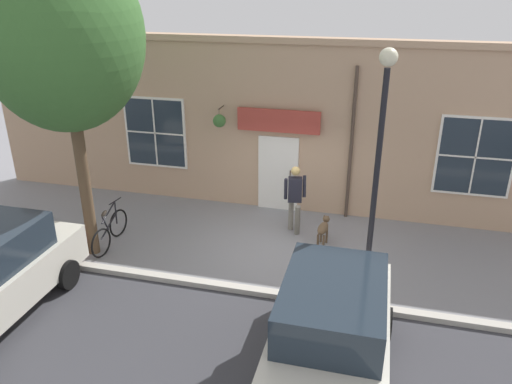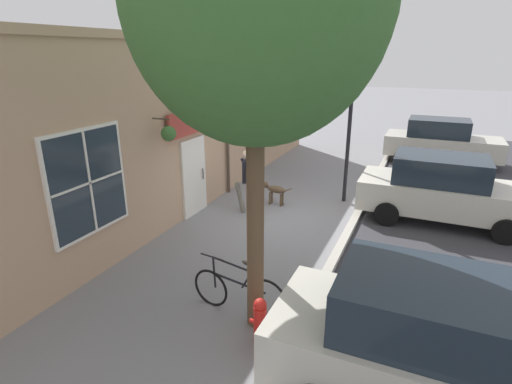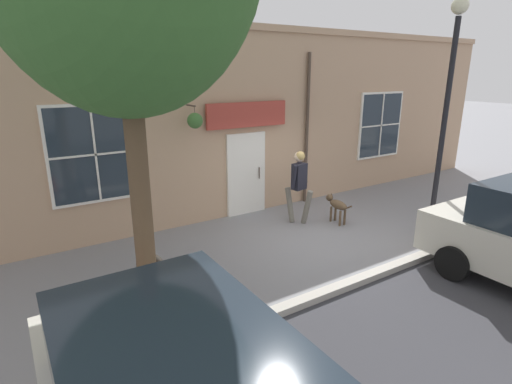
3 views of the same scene
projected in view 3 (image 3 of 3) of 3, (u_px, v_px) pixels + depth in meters
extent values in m
plane|color=gray|center=(313.00, 237.00, 8.92)|extent=(90.00, 90.00, 0.00)
cube|color=#B2ADA3|center=(385.00, 270.00, 7.30)|extent=(0.20, 28.00, 0.12)
cube|color=tan|center=(256.00, 125.00, 10.17)|extent=(0.30, 18.00, 4.48)
cube|color=tan|center=(256.00, 27.00, 9.50)|extent=(0.42, 18.00, 0.16)
cube|color=white|center=(246.00, 174.00, 10.16)|extent=(0.10, 1.10, 2.10)
cube|color=#232D38|center=(246.00, 176.00, 10.15)|extent=(0.03, 0.90, 1.90)
cylinder|color=#47382D|center=(259.00, 173.00, 10.27)|extent=(0.03, 0.03, 0.30)
cube|color=#AD3D33|center=(248.00, 115.00, 9.64)|extent=(0.08, 2.20, 0.60)
cylinder|color=#47382D|center=(307.00, 131.00, 10.82)|extent=(0.09, 0.09, 4.03)
cylinder|color=#47382D|center=(191.00, 105.00, 8.68)|extent=(0.44, 0.04, 0.04)
cylinder|color=#47382D|center=(195.00, 115.00, 8.58)|extent=(0.01, 0.01, 0.34)
cone|color=#2D2823|center=(195.00, 125.00, 8.65)|extent=(0.32, 0.32, 0.18)
sphere|color=#3D6B33|center=(195.00, 121.00, 8.62)|extent=(0.34, 0.34, 0.34)
cube|color=white|center=(95.00, 154.00, 8.05)|extent=(0.08, 1.82, 2.02)
cube|color=#232D38|center=(95.00, 154.00, 8.03)|extent=(0.03, 1.70, 1.90)
cube|color=white|center=(96.00, 155.00, 8.01)|extent=(0.04, 0.04, 1.90)
cube|color=white|center=(96.00, 155.00, 8.01)|extent=(0.04, 1.70, 0.04)
cube|color=white|center=(380.00, 125.00, 12.44)|extent=(0.08, 1.82, 2.02)
cube|color=#232D38|center=(381.00, 125.00, 12.41)|extent=(0.03, 1.70, 1.90)
cube|color=white|center=(381.00, 125.00, 12.40)|extent=(0.04, 0.04, 1.90)
cube|color=white|center=(381.00, 125.00, 12.40)|extent=(0.04, 1.70, 0.04)
cylinder|color=#6B665B|center=(290.00, 205.00, 9.74)|extent=(0.32, 0.18, 0.86)
cylinder|color=#6B665B|center=(307.00, 207.00, 9.57)|extent=(0.32, 0.18, 0.86)
cube|color=black|center=(299.00, 176.00, 9.44)|extent=(0.28, 0.38, 0.62)
sphere|color=beige|center=(299.00, 157.00, 9.32)|extent=(0.24, 0.24, 0.24)
sphere|color=tan|center=(300.00, 156.00, 9.29)|extent=(0.22, 0.22, 0.22)
cylinder|color=black|center=(294.00, 177.00, 9.25)|extent=(0.17, 0.11, 0.57)
cylinder|color=black|center=(302.00, 172.00, 9.65)|extent=(0.34, 0.14, 0.52)
ellipsoid|color=brown|center=(338.00, 205.00, 9.61)|extent=(0.61, 0.28, 0.21)
cylinder|color=brown|center=(331.00, 214.00, 9.82)|extent=(0.06, 0.06, 0.38)
cylinder|color=brown|center=(335.00, 213.00, 9.88)|extent=(0.06, 0.06, 0.38)
cylinder|color=brown|center=(340.00, 218.00, 9.52)|extent=(0.06, 0.06, 0.38)
cylinder|color=brown|center=(345.00, 218.00, 9.58)|extent=(0.06, 0.06, 0.38)
sphere|color=brown|center=(330.00, 198.00, 9.89)|extent=(0.17, 0.17, 0.17)
cone|color=brown|center=(327.00, 197.00, 9.99)|extent=(0.11, 0.10, 0.09)
cone|color=brown|center=(328.00, 195.00, 9.84)|extent=(0.06, 0.06, 0.07)
cone|color=brown|center=(332.00, 194.00, 9.88)|extent=(0.06, 0.06, 0.07)
cylinder|color=brown|center=(349.00, 207.00, 9.28)|extent=(0.21, 0.06, 0.14)
cylinder|color=brown|center=(141.00, 207.00, 5.22)|extent=(0.27, 0.27, 3.70)
torus|color=black|center=(141.00, 278.00, 6.49)|extent=(0.70, 0.13, 0.70)
torus|color=black|center=(172.00, 306.00, 5.72)|extent=(0.70, 0.13, 0.70)
cylinder|color=black|center=(155.00, 279.00, 6.05)|extent=(0.97, 0.15, 0.27)
cylinder|color=black|center=(159.00, 275.00, 5.87)|extent=(0.27, 0.07, 0.46)
cylinder|color=black|center=(152.00, 259.00, 5.99)|extent=(0.82, 0.13, 0.23)
cylinder|color=black|center=(142.00, 262.00, 6.34)|extent=(0.06, 0.04, 0.58)
cylinder|color=black|center=(139.00, 244.00, 6.28)|extent=(0.46, 0.08, 0.03)
ellipsoid|color=black|center=(158.00, 259.00, 5.80)|extent=(0.26, 0.13, 0.12)
cube|color=#1E2833|center=(174.00, 370.00, 2.97)|extent=(2.24, 1.55, 0.68)
cylinder|color=black|center=(215.00, 361.00, 4.65)|extent=(0.62, 0.18, 0.62)
cylinder|color=black|center=(504.00, 241.00, 7.94)|extent=(0.62, 0.18, 0.62)
cylinder|color=black|center=(453.00, 263.00, 7.03)|extent=(0.62, 0.18, 0.62)
cylinder|color=black|center=(442.00, 135.00, 8.25)|extent=(0.11, 0.11, 4.56)
sphere|color=beige|center=(460.00, 6.00, 7.54)|extent=(0.32, 0.32, 0.32)
cylinder|color=red|center=(128.00, 327.00, 5.26)|extent=(0.20, 0.20, 0.62)
sphere|color=red|center=(125.00, 303.00, 5.16)|extent=(0.20, 0.20, 0.20)
cylinder|color=red|center=(130.00, 330.00, 5.16)|extent=(0.10, 0.07, 0.07)
cylinder|color=red|center=(125.00, 321.00, 5.35)|extent=(0.10, 0.07, 0.07)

